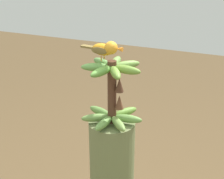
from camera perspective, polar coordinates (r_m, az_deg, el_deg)
banana_bunch at (r=1.53m, az=0.07°, el=-0.49°), size 0.27×0.27×0.28m
perched_bird at (r=1.46m, az=-0.95°, el=6.42°), size 0.06×0.19×0.09m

